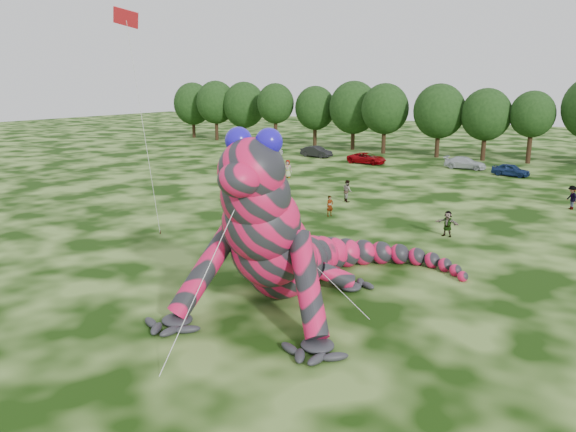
# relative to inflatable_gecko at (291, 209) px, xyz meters

# --- Properties ---
(ground) EXTENTS (240.00, 240.00, 0.00)m
(ground) POSITION_rel_inflatable_gecko_xyz_m (0.28, -5.74, -4.05)
(ground) COLOR #16330A
(ground) RESTS_ON ground
(inflatable_gecko) EXTENTS (16.48, 18.51, 8.11)m
(inflatable_gecko) POSITION_rel_inflatable_gecko_xyz_m (0.00, 0.00, 0.00)
(inflatable_gecko) COLOR #D01348
(inflatable_gecko) RESTS_ON ground
(flying_kite) EXTENTS (2.34, 3.60, 13.94)m
(flying_kite) POSITION_rel_inflatable_gecko_xyz_m (-11.39, 1.24, 8.23)
(flying_kite) COLOR red
(flying_kite) RESTS_ON ground
(tree_0) EXTENTS (6.91, 6.22, 9.51)m
(tree_0) POSITION_rel_inflatable_gecko_xyz_m (-54.28, 53.50, 0.70)
(tree_0) COLOR black
(tree_0) RESTS_ON ground
(tree_1) EXTENTS (6.74, 6.07, 9.81)m
(tree_1) POSITION_rel_inflatable_gecko_xyz_m (-48.07, 52.31, 0.85)
(tree_1) COLOR black
(tree_1) RESTS_ON ground
(tree_2) EXTENTS (7.04, 6.34, 9.64)m
(tree_2) POSITION_rel_inflatable_gecko_xyz_m (-42.74, 53.02, 0.77)
(tree_2) COLOR black
(tree_2) RESTS_ON ground
(tree_3) EXTENTS (5.81, 5.23, 9.44)m
(tree_3) POSITION_rel_inflatable_gecko_xyz_m (-35.44, 51.33, 0.67)
(tree_3) COLOR black
(tree_3) RESTS_ON ground
(tree_4) EXTENTS (6.22, 5.60, 9.06)m
(tree_4) POSITION_rel_inflatable_gecko_xyz_m (-29.36, 52.97, 0.47)
(tree_4) COLOR black
(tree_4) RESTS_ON ground
(tree_5) EXTENTS (7.16, 6.44, 9.80)m
(tree_5) POSITION_rel_inflatable_gecko_xyz_m (-22.84, 52.70, 0.84)
(tree_5) COLOR black
(tree_5) RESTS_ON ground
(tree_6) EXTENTS (6.52, 5.86, 9.49)m
(tree_6) POSITION_rel_inflatable_gecko_xyz_m (-17.27, 50.95, 0.69)
(tree_6) COLOR black
(tree_6) RESTS_ON ground
(tree_7) EXTENTS (6.68, 6.01, 9.48)m
(tree_7) POSITION_rel_inflatable_gecko_xyz_m (-9.80, 51.07, 0.68)
(tree_7) COLOR black
(tree_7) RESTS_ON ground
(tree_8) EXTENTS (6.14, 5.53, 8.94)m
(tree_8) POSITION_rel_inflatable_gecko_xyz_m (-3.94, 51.25, 0.42)
(tree_8) COLOR black
(tree_8) RESTS_ON ground
(tree_9) EXTENTS (5.27, 4.74, 8.68)m
(tree_9) POSITION_rel_inflatable_gecko_xyz_m (1.35, 51.61, 0.28)
(tree_9) COLOR black
(tree_9) RESTS_ON ground
(car_0) EXTENTS (4.28, 1.74, 1.45)m
(car_0) POSITION_rel_inflatable_gecko_xyz_m (-29.77, 41.01, -3.33)
(car_0) COLOR white
(car_0) RESTS_ON ground
(car_1) EXTENTS (4.51, 2.07, 1.43)m
(car_1) POSITION_rel_inflatable_gecko_xyz_m (-23.12, 42.62, -3.34)
(car_1) COLOR black
(car_1) RESTS_ON ground
(car_2) EXTENTS (4.76, 2.25, 1.31)m
(car_2) POSITION_rel_inflatable_gecko_xyz_m (-15.03, 40.78, -3.40)
(car_2) COLOR #8B0409
(car_2) RESTS_ON ground
(car_3) EXTENTS (4.70, 2.04, 1.35)m
(car_3) POSITION_rel_inflatable_gecko_xyz_m (-3.89, 43.16, -3.38)
(car_3) COLOR #B6BDC1
(car_3) RESTS_ON ground
(car_4) EXTENTS (4.02, 2.13, 1.30)m
(car_4) POSITION_rel_inflatable_gecko_xyz_m (1.59, 40.69, -3.40)
(car_4) COLOR navy
(car_4) RESTS_ON ground
(spectator_1) EXTENTS (1.12, 1.10, 1.82)m
(spectator_1) POSITION_rel_inflatable_gecko_xyz_m (-7.08, 19.87, -3.15)
(spectator_1) COLOR gray
(spectator_1) RESTS_ON ground
(spectator_2) EXTENTS (1.25, 1.39, 1.87)m
(spectator_2) POSITION_rel_inflatable_gecko_xyz_m (8.95, 26.75, -3.12)
(spectator_2) COLOR gray
(spectator_2) RESTS_ON ground
(spectator_4) EXTENTS (1.04, 0.87, 1.83)m
(spectator_4) POSITION_rel_inflatable_gecko_xyz_m (-17.70, 27.23, -3.14)
(spectator_4) COLOR gray
(spectator_4) RESTS_ON ground
(spectator_5) EXTENTS (1.60, 0.62, 1.69)m
(spectator_5) POSITION_rel_inflatable_gecko_xyz_m (3.21, 13.77, -3.21)
(spectator_5) COLOR gray
(spectator_5) RESTS_ON ground
(spectator_0) EXTENTS (0.58, 0.67, 1.56)m
(spectator_0) POSITION_rel_inflatable_gecko_xyz_m (-5.81, 14.53, -3.28)
(spectator_0) COLOR gray
(spectator_0) RESTS_ON ground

